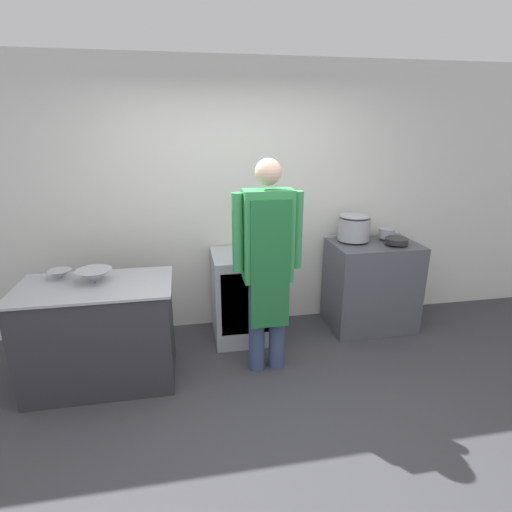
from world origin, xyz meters
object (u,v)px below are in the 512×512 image
(mixing_bowl, at_px, (94,276))
(saute_pan, at_px, (397,241))
(fridge_unit, at_px, (245,296))
(person_cook, at_px, (268,258))
(stove, at_px, (371,285))
(sauce_pot, at_px, (387,233))
(stock_pot, at_px, (354,226))

(mixing_bowl, xyz_separation_m, saute_pan, (2.83, 0.35, 0.05))
(fridge_unit, bearing_deg, person_cook, -80.83)
(stove, distance_m, sauce_pot, 0.57)
(stock_pot, bearing_deg, mixing_bowl, -167.09)
(fridge_unit, height_order, person_cook, person_cook)
(fridge_unit, xyz_separation_m, stock_pot, (1.16, 0.09, 0.64))
(stove, bearing_deg, stock_pot, 151.73)
(stove, height_order, fridge_unit, stove)
(mixing_bowl, bearing_deg, saute_pan, 7.10)
(person_cook, height_order, stock_pot, person_cook)
(fridge_unit, relative_size, mixing_bowl, 3.11)
(stock_pot, bearing_deg, stove, -28.27)
(fridge_unit, height_order, sauce_pot, sauce_pot)
(fridge_unit, xyz_separation_m, mixing_bowl, (-1.30, -0.48, 0.48))
(person_cook, bearing_deg, stove, 25.26)
(fridge_unit, relative_size, stock_pot, 2.74)
(sauce_pot, bearing_deg, stove, -148.83)
(saute_pan, height_order, sauce_pot, sauce_pot)
(stove, xyz_separation_m, mixing_bowl, (-2.65, -0.46, 0.46))
(mixing_bowl, bearing_deg, sauce_pot, 11.26)
(stove, bearing_deg, fridge_unit, 179.13)
(sauce_pot, bearing_deg, mixing_bowl, -168.74)
(person_cook, xyz_separation_m, sauce_pot, (1.43, 0.70, -0.04))
(stove, relative_size, mixing_bowl, 3.32)
(mixing_bowl, distance_m, sauce_pot, 2.88)
(mixing_bowl, height_order, sauce_pot, sauce_pot)
(person_cook, relative_size, mixing_bowl, 6.45)
(stove, distance_m, fridge_unit, 1.35)
(person_cook, relative_size, sauce_pot, 11.14)
(sauce_pot, bearing_deg, person_cook, -153.98)
(saute_pan, xyz_separation_m, sauce_pot, (-0.00, 0.21, 0.02))
(fridge_unit, bearing_deg, stove, -0.87)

